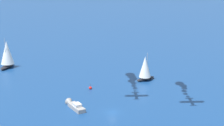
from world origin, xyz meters
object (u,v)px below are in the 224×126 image
sailboat_mid_cluster (145,68)px  marker_buoy (90,88)px  sailboat_near_centre (7,54)px  motorboat_far_port (75,106)px

sailboat_mid_cluster → marker_buoy: size_ratio=4.96×
marker_buoy → sailboat_near_centre: bearing=-56.8°
motorboat_far_port → marker_buoy: (-9.71, -14.90, -0.36)m
sailboat_near_centre → marker_buoy: size_ratio=5.99×
marker_buoy → motorboat_far_port: bearing=56.9°
sailboat_near_centre → motorboat_far_port: size_ratio=1.27×
motorboat_far_port → sailboat_mid_cluster: size_ratio=0.95×
sailboat_near_centre → motorboat_far_port: sailboat_near_centre is taller
motorboat_far_port → sailboat_near_centre: bearing=-74.4°
sailboat_near_centre → marker_buoy: bearing=123.2°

